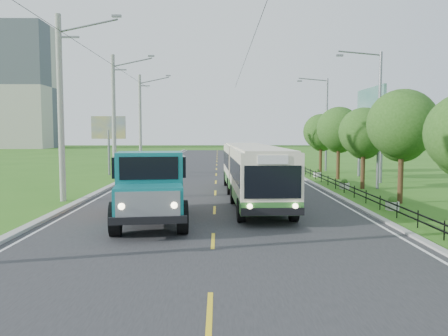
{
  "coord_description": "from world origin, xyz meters",
  "views": [
    {
      "loc": [
        0.18,
        -14.74,
        3.71
      ],
      "look_at": [
        0.48,
        7.81,
        1.9
      ],
      "focal_mm": 35.0,
      "sensor_mm": 36.0,
      "label": 1
    }
  ],
  "objects_px": {
    "tree_fourth": "(364,135)",
    "planter_near": "(392,204)",
    "tree_fifth": "(339,131)",
    "planter_far": "(317,174)",
    "planter_mid": "(345,185)",
    "dump_truck": "(151,182)",
    "pole_near": "(61,107)",
    "streetlight_mid": "(377,115)",
    "pole_far": "(141,120)",
    "pole_mid": "(114,116)",
    "streetlight_far": "(325,121)",
    "tree_back": "(321,134)",
    "billboard_left": "(109,131)",
    "tree_third": "(402,128)",
    "bus": "(252,168)",
    "billboard_right": "(370,112)"
  },
  "relations": [
    {
      "from": "streetlight_far",
      "to": "planter_near",
      "type": "bearing_deg",
      "value": -95.3
    },
    {
      "from": "pole_near",
      "to": "streetlight_mid",
      "type": "relative_size",
      "value": 1.1
    },
    {
      "from": "planter_mid",
      "to": "dump_truck",
      "type": "height_order",
      "value": "dump_truck"
    },
    {
      "from": "tree_fourth",
      "to": "billboard_right",
      "type": "relative_size",
      "value": 0.74
    },
    {
      "from": "tree_fifth",
      "to": "streetlight_far",
      "type": "distance_m",
      "value": 7.97
    },
    {
      "from": "tree_back",
      "to": "billboard_right",
      "type": "height_order",
      "value": "billboard_right"
    },
    {
      "from": "planter_near",
      "to": "billboard_left",
      "type": "bearing_deg",
      "value": 135.16
    },
    {
      "from": "billboard_left",
      "to": "billboard_right",
      "type": "distance_m",
      "value": 22.21
    },
    {
      "from": "tree_fourth",
      "to": "planter_near",
      "type": "relative_size",
      "value": 8.06
    },
    {
      "from": "planter_mid",
      "to": "dump_truck",
      "type": "xyz_separation_m",
      "value": [
        -11.24,
        -10.63,
        1.4
      ]
    },
    {
      "from": "tree_fifth",
      "to": "billboard_left",
      "type": "relative_size",
      "value": 1.12
    },
    {
      "from": "streetlight_mid",
      "to": "tree_fifth",
      "type": "bearing_deg",
      "value": 97.29
    },
    {
      "from": "tree_fifth",
      "to": "dump_truck",
      "type": "relative_size",
      "value": 0.79
    },
    {
      "from": "planter_near",
      "to": "dump_truck",
      "type": "xyz_separation_m",
      "value": [
        -11.24,
        -2.63,
        1.4
      ]
    },
    {
      "from": "pole_far",
      "to": "bus",
      "type": "relative_size",
      "value": 0.65
    },
    {
      "from": "streetlight_far",
      "to": "bus",
      "type": "bearing_deg",
      "value": -114.85
    },
    {
      "from": "bus",
      "to": "tree_fifth",
      "type": "bearing_deg",
      "value": 52.17
    },
    {
      "from": "pole_mid",
      "to": "billboard_left",
      "type": "distance_m",
      "value": 3.47
    },
    {
      "from": "tree_third",
      "to": "streetlight_far",
      "type": "distance_m",
      "value": 19.9
    },
    {
      "from": "pole_near",
      "to": "billboard_right",
      "type": "distance_m",
      "value": 23.32
    },
    {
      "from": "streetlight_mid",
      "to": "bus",
      "type": "height_order",
      "value": "streetlight_mid"
    },
    {
      "from": "streetlight_far",
      "to": "planter_near",
      "type": "relative_size",
      "value": 13.54
    },
    {
      "from": "tree_third",
      "to": "tree_back",
      "type": "xyz_separation_m",
      "value": [
        -0.0,
        18.0,
        -0.33
      ]
    },
    {
      "from": "tree_back",
      "to": "streetlight_far",
      "type": "relative_size",
      "value": 0.61
    },
    {
      "from": "pole_near",
      "to": "streetlight_mid",
      "type": "height_order",
      "value": "pole_near"
    },
    {
      "from": "tree_third",
      "to": "billboard_left",
      "type": "height_order",
      "value": "tree_third"
    },
    {
      "from": "tree_back",
      "to": "streetlight_far",
      "type": "xyz_separation_m",
      "value": [
        0.79,
        1.86,
        1.25
      ]
    },
    {
      "from": "pole_near",
      "to": "pole_mid",
      "type": "relative_size",
      "value": 1.0
    },
    {
      "from": "tree_back",
      "to": "billboard_left",
      "type": "relative_size",
      "value": 1.06
    },
    {
      "from": "billboard_right",
      "to": "pole_far",
      "type": "bearing_deg",
      "value": 147.7
    },
    {
      "from": "streetlight_mid",
      "to": "planter_far",
      "type": "distance_m",
      "value": 9.46
    },
    {
      "from": "streetlight_mid",
      "to": "streetlight_far",
      "type": "xyz_separation_m",
      "value": [
        0.0,
        14.0,
        0.0
      ]
    },
    {
      "from": "tree_fifth",
      "to": "planter_far",
      "type": "height_order",
      "value": "tree_fifth"
    },
    {
      "from": "planter_near",
      "to": "billboard_right",
      "type": "relative_size",
      "value": 0.09
    },
    {
      "from": "pole_near",
      "to": "bus",
      "type": "distance_m",
      "value": 10.84
    },
    {
      "from": "tree_fifth",
      "to": "planter_far",
      "type": "relative_size",
      "value": 8.66
    },
    {
      "from": "pole_mid",
      "to": "tree_fifth",
      "type": "height_order",
      "value": "pole_mid"
    },
    {
      "from": "tree_fifth",
      "to": "streetlight_mid",
      "type": "distance_m",
      "value": 6.28
    },
    {
      "from": "pole_near",
      "to": "pole_far",
      "type": "height_order",
      "value": "same"
    },
    {
      "from": "tree_third",
      "to": "planter_far",
      "type": "xyz_separation_m",
      "value": [
        -1.26,
        13.86,
        -3.7
      ]
    },
    {
      "from": "streetlight_far",
      "to": "bus",
      "type": "relative_size",
      "value": 0.59
    },
    {
      "from": "dump_truck",
      "to": "planter_near",
      "type": "bearing_deg",
      "value": 5.85
    },
    {
      "from": "pole_near",
      "to": "pole_far",
      "type": "distance_m",
      "value": 24.0
    },
    {
      "from": "tree_fourth",
      "to": "bus",
      "type": "bearing_deg",
      "value": -148.96
    },
    {
      "from": "streetlight_mid",
      "to": "pole_far",
      "type": "bearing_deg",
      "value": 134.86
    },
    {
      "from": "tree_fourth",
      "to": "planter_near",
      "type": "height_order",
      "value": "tree_fourth"
    },
    {
      "from": "tree_back",
      "to": "planter_mid",
      "type": "relative_size",
      "value": 8.21
    },
    {
      "from": "streetlight_mid",
      "to": "planter_mid",
      "type": "xyz_separation_m",
      "value": [
        -2.04,
        -0.0,
        -4.62
      ]
    },
    {
      "from": "tree_fourth",
      "to": "billboard_left",
      "type": "height_order",
      "value": "tree_fourth"
    },
    {
      "from": "planter_far",
      "to": "tree_fifth",
      "type": "bearing_deg",
      "value": -55.95
    }
  ]
}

